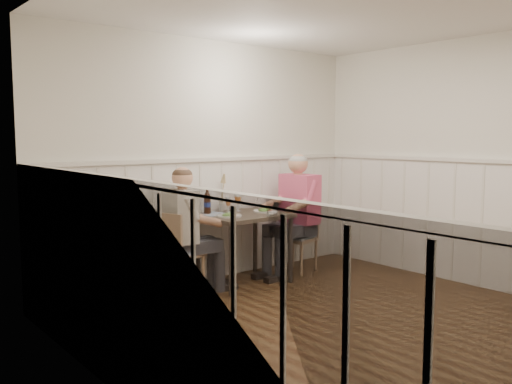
% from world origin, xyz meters
% --- Properties ---
extents(ground_plane, '(4.50, 4.50, 0.00)m').
position_xyz_m(ground_plane, '(0.00, 0.00, 0.00)').
color(ground_plane, '#452B18').
extents(room_shell, '(4.04, 4.54, 2.60)m').
position_xyz_m(room_shell, '(0.00, 0.00, 1.52)').
color(room_shell, white).
rests_on(room_shell, ground).
extents(wainscot, '(4.00, 4.49, 1.34)m').
position_xyz_m(wainscot, '(0.00, 0.69, 0.69)').
color(wainscot, white).
rests_on(wainscot, ground).
extents(dining_table, '(0.89, 0.70, 0.75)m').
position_xyz_m(dining_table, '(0.16, 1.84, 0.65)').
color(dining_table, '#4B4034').
rests_on(dining_table, ground).
extents(chair_right, '(0.45, 0.45, 0.79)m').
position_xyz_m(chair_right, '(0.98, 1.85, 0.43)').
color(chair_right, tan).
rests_on(chair_right, ground).
extents(chair_left, '(0.50, 0.50, 0.84)m').
position_xyz_m(chair_left, '(-0.66, 1.88, 0.46)').
color(chair_left, tan).
rests_on(chair_left, ground).
extents(man_in_pink, '(0.66, 0.46, 1.40)m').
position_xyz_m(man_in_pink, '(0.89, 1.80, 0.59)').
color(man_in_pink, '#3F3F47').
rests_on(man_in_pink, ground).
extents(diner_cream, '(0.64, 0.45, 1.30)m').
position_xyz_m(diner_cream, '(-0.56, 1.89, 0.54)').
color(diner_cream, '#3F3F47').
rests_on(diner_cream, ground).
extents(plate_man, '(0.26, 0.26, 0.06)m').
position_xyz_m(plate_man, '(0.42, 1.81, 0.77)').
color(plate_man, white).
rests_on(plate_man, dining_table).
extents(plate_diner, '(0.26, 0.26, 0.06)m').
position_xyz_m(plate_diner, '(-0.09, 1.77, 0.77)').
color(plate_diner, white).
rests_on(plate_diner, dining_table).
extents(beer_glass_a, '(0.08, 0.08, 0.20)m').
position_xyz_m(beer_glass_a, '(0.22, 2.03, 0.88)').
color(beer_glass_a, silver).
rests_on(beer_glass_a, dining_table).
extents(beer_glass_b, '(0.07, 0.07, 0.17)m').
position_xyz_m(beer_glass_b, '(0.10, 2.05, 0.86)').
color(beer_glass_b, silver).
rests_on(beer_glass_b, dining_table).
extents(beer_bottle, '(0.07, 0.07, 0.26)m').
position_xyz_m(beer_bottle, '(-0.15, 2.07, 0.87)').
color(beer_bottle, black).
rests_on(beer_bottle, dining_table).
extents(rolled_napkin, '(0.18, 0.10, 0.04)m').
position_xyz_m(rolled_napkin, '(0.31, 1.56, 0.77)').
color(rolled_napkin, white).
rests_on(rolled_napkin, dining_table).
extents(grass_vase, '(0.05, 0.05, 0.44)m').
position_xyz_m(grass_vase, '(0.08, 2.14, 0.95)').
color(grass_vase, silver).
rests_on(grass_vase, dining_table).
extents(gingham_mat, '(0.34, 0.30, 0.01)m').
position_xyz_m(gingham_mat, '(-0.13, 2.03, 0.75)').
color(gingham_mat, '#466CA0').
rests_on(gingham_mat, dining_table).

